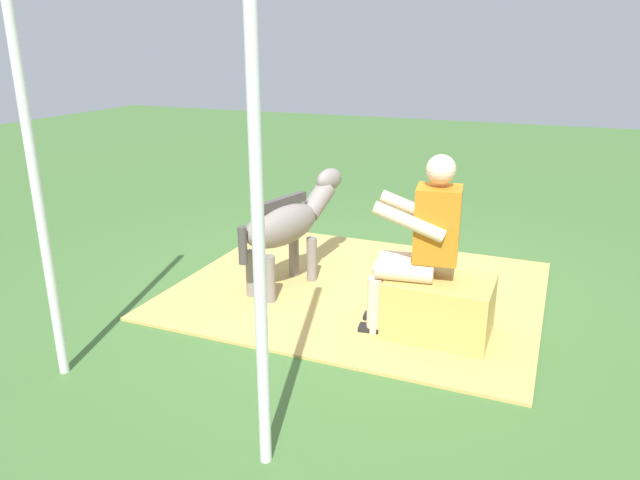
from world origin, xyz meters
The scene contains 7 objects.
ground_plane centered at (0.00, 0.00, 0.00)m, with size 24.00×24.00×0.00m, color #426B33.
hay_patch centered at (-0.05, -0.11, 0.01)m, with size 2.99×2.50×0.02m, color tan.
hay_bale centered at (-0.85, 0.45, 0.22)m, with size 0.73×0.54×0.44m, color tan.
person_seated centered at (-0.68, 0.47, 0.72)m, with size 0.69×0.47×1.32m.
pony_standing centered at (0.53, 0.05, 0.58)m, with size 0.53×1.33×0.94m.
tent_pole_left centered at (-0.32, 2.13, 1.27)m, with size 0.06×0.06×2.53m, color silver.
tent_pole_right centered at (1.28, 1.87, 1.27)m, with size 0.06×0.06×2.53m, color silver.
Camera 1 is at (-1.53, 4.35, 2.02)m, focal length 33.28 mm.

